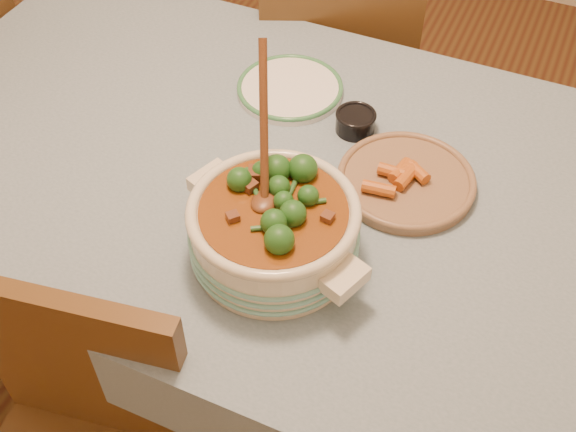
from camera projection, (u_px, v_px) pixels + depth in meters
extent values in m
plane|color=#4D2616|center=(257.00, 346.00, 2.12)|extent=(4.50, 4.50, 0.00)
cube|color=brown|center=(247.00, 169.00, 1.58)|extent=(1.60, 1.00, 0.05)
cube|color=#8498AB|center=(246.00, 160.00, 1.56)|extent=(1.68, 1.08, 0.01)
cylinder|color=brown|center=(107.00, 103.00, 2.32)|extent=(0.07, 0.07, 0.70)
cylinder|color=brown|center=(569.00, 245.00, 1.92)|extent=(0.07, 0.07, 0.70)
cylinder|color=beige|center=(274.00, 233.00, 1.34)|extent=(0.40, 0.40, 0.12)
torus|color=beige|center=(273.00, 211.00, 1.29)|extent=(0.32, 0.32, 0.02)
cube|color=beige|center=(345.00, 279.00, 1.24)|extent=(0.08, 0.09, 0.03)
cube|color=beige|center=(211.00, 180.00, 1.40)|extent=(0.08, 0.09, 0.03)
cylinder|color=brown|center=(274.00, 214.00, 1.30)|extent=(0.27, 0.27, 0.02)
cylinder|color=white|center=(290.00, 89.00, 1.71)|extent=(0.26, 0.26, 0.02)
torus|color=#3B8350|center=(290.00, 87.00, 1.70)|extent=(0.25, 0.25, 0.01)
cylinder|color=black|center=(355.00, 122.00, 1.60)|extent=(0.10, 0.10, 0.04)
torus|color=black|center=(356.00, 115.00, 1.59)|extent=(0.09, 0.09, 0.01)
cylinder|color=black|center=(356.00, 118.00, 1.59)|extent=(0.07, 0.07, 0.01)
cylinder|color=#8D6D4E|center=(406.00, 182.00, 1.50)|extent=(0.37, 0.37, 0.02)
torus|color=#8D6D4E|center=(406.00, 179.00, 1.49)|extent=(0.29, 0.29, 0.02)
cube|color=brown|center=(334.00, 62.00, 2.27)|extent=(0.57, 0.57, 0.04)
cube|color=brown|center=(340.00, 34.00, 1.97)|extent=(0.42, 0.21, 0.47)
cylinder|color=brown|center=(382.00, 86.00, 2.57)|extent=(0.04, 0.04, 0.47)
cylinder|color=brown|center=(278.00, 84.00, 2.58)|extent=(0.04, 0.04, 0.47)
cylinder|color=brown|center=(390.00, 158.00, 2.32)|extent=(0.04, 0.04, 0.47)
cylinder|color=brown|center=(274.00, 156.00, 2.32)|extent=(0.04, 0.04, 0.47)
cube|color=brown|center=(88.00, 368.00, 1.33)|extent=(0.40, 0.10, 0.43)
cylinder|color=brown|center=(43.00, 139.00, 2.36)|extent=(0.04, 0.04, 0.49)
cylinder|color=brown|center=(0.00, 229.00, 2.10)|extent=(0.04, 0.04, 0.49)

